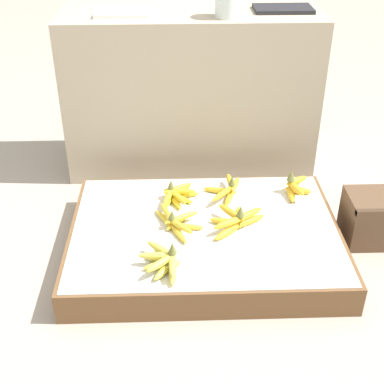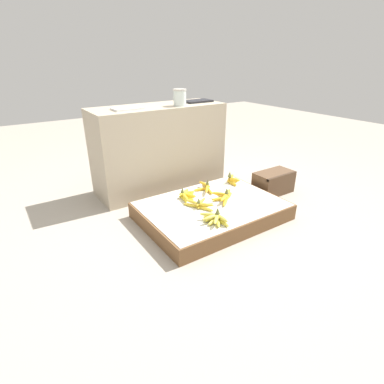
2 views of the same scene
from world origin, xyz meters
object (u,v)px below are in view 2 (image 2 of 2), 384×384
Objects in this scene: banana_bunch_front_midleft at (215,219)px; banana_bunch_back_right at (232,179)px; banana_bunch_back_midleft at (186,195)px; wooden_crate at (273,182)px; banana_bunch_middle_midleft at (200,204)px; banana_bunch_middle_midright at (224,196)px; foam_tray_white at (127,108)px; glass_jar at (180,97)px; banana_bunch_back_midright at (206,187)px.

banana_bunch_back_right reaches higher than banana_bunch_front_midleft.
banana_bunch_back_right is (0.53, 0.04, 0.01)m from banana_bunch_back_midleft.
banana_bunch_front_midleft is 0.75m from banana_bunch_back_right.
banana_bunch_middle_midleft is (-0.91, -0.07, 0.05)m from wooden_crate.
banana_bunch_front_midleft is 0.38m from banana_bunch_middle_midright.
wooden_crate is at bearing 6.07° from banana_bunch_middle_midright.
banana_bunch_front_midleft is 0.94× the size of foam_tray_white.
banana_bunch_back_midleft is (0.04, 0.45, -0.00)m from banana_bunch_front_midleft.
banana_bunch_back_midleft is at bearing 84.37° from banana_bunch_front_midleft.
foam_tray_white is (-0.76, 0.49, 0.64)m from banana_bunch_back_right.
banana_bunch_back_right reaches higher than banana_bunch_middle_midleft.
banana_bunch_back_midleft is 1.41× the size of glass_jar.
banana_bunch_middle_midleft is at bearing -90.45° from banana_bunch_back_midleft.
wooden_crate is at bearing -23.83° from banana_bunch_back_right.
glass_jar reaches higher than foam_tray_white.
banana_bunch_back_midleft is 0.85× the size of foam_tray_white.
banana_bunch_middle_midleft is 1.05× the size of foam_tray_white.
foam_tray_white is at bearing 149.87° from wooden_crate.
banana_bunch_middle_midleft is 1.00m from foam_tray_white.
banana_bunch_back_midright is (0.23, 0.24, 0.00)m from banana_bunch_middle_midleft.
glass_jar is (0.25, 0.67, 0.71)m from banana_bunch_middle_midleft.
banana_bunch_back_midleft is at bearing -171.44° from banana_bunch_back_midright.
foam_tray_white reaches higher than banana_bunch_middle_midright.
banana_bunch_back_right is (0.53, 0.24, 0.01)m from banana_bunch_middle_midleft.
foam_tray_white reaches higher than banana_bunch_back_right.
wooden_crate is at bearing 18.59° from banana_bunch_front_midleft.
banana_bunch_back_midright is 0.30m from banana_bunch_back_right.
foam_tray_white is (-1.14, 0.66, 0.70)m from wooden_crate.
glass_jar is (0.00, 0.67, 0.71)m from banana_bunch_middle_midright.
foam_tray_white is (-0.48, 0.73, 0.64)m from banana_bunch_middle_midright.
banana_bunch_front_midleft is at bearing -139.06° from banana_bunch_middle_midright.
wooden_crate is 1.18m from glass_jar.
wooden_crate is 2.03× the size of banana_bunch_back_right.
banana_bunch_middle_midright is 1.65× the size of glass_jar.
banana_bunch_back_midright reaches higher than wooden_crate.
foam_tray_white reaches higher than banana_bunch_back_midright.
banana_bunch_back_midright is at bearing 45.67° from banana_bunch_middle_midleft.
banana_bunch_middle_midright is 0.99× the size of foam_tray_white.
wooden_crate is 1.68× the size of banana_bunch_front_midleft.
wooden_crate is at bearing -30.13° from foam_tray_white.
foam_tray_white is at bearing 133.07° from banana_bunch_back_midright.
foam_tray_white is (-0.46, 0.49, 0.65)m from banana_bunch_back_midright.
glass_jar is (-0.66, 0.60, 0.76)m from wooden_crate.
banana_bunch_middle_midleft is 0.24m from banana_bunch_middle_midright.
banana_bunch_front_midleft is 1.10× the size of banana_bunch_back_midleft.
banana_bunch_front_midleft reaches higher than banana_bunch_back_midleft.
banana_bunch_middle_midright is at bearing -57.01° from foam_tray_white.
banana_bunch_back_right reaches higher than banana_bunch_back_midright.
wooden_crate is at bearing -8.32° from banana_bunch_back_midleft.
glass_jar reaches higher than banana_bunch_middle_midright.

